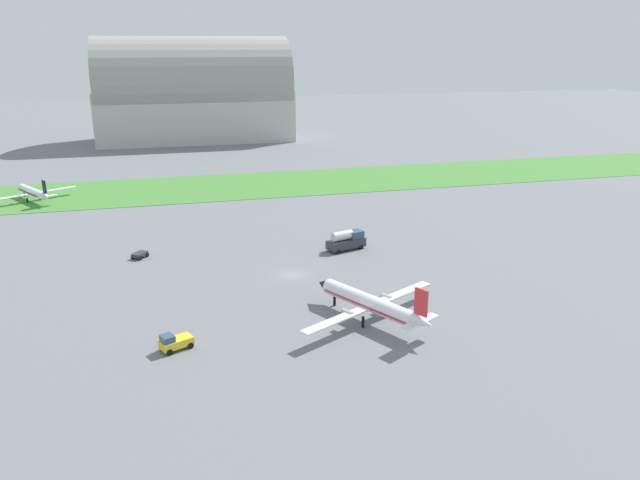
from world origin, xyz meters
name	(u,v)px	position (x,y,z in m)	size (l,w,h in m)	color
ground_plane	(293,275)	(0.00, 0.00, 0.00)	(600.00, 600.00, 0.00)	slate
grass_taxiway_strip	(239,186)	(0.00, 60.18, 0.04)	(360.00, 28.00, 0.08)	#478438
airplane_foreground_turboprop	(371,303)	(5.94, -17.74, 2.39)	(19.88, 17.31, 6.54)	white
airplane_taxiing_turboprop	(33,192)	(-44.44, 56.63, 2.02)	(16.37, 14.28, 5.51)	white
fuel_truck_near_gate	(347,240)	(11.07, 9.09, 1.58)	(6.92, 4.25, 3.29)	#2D333D
pushback_tug_midfield	(175,342)	(-17.54, -19.12, 0.91)	(4.02, 3.17, 1.95)	yellow
baggage_cart_by_runway	(140,255)	(-21.87, 13.35, 0.57)	(2.83, 2.95, 0.90)	#2D333D
hangar_distant	(194,93)	(-4.85, 134.72, 15.80)	(64.67, 29.14, 34.31)	#BCB7B2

